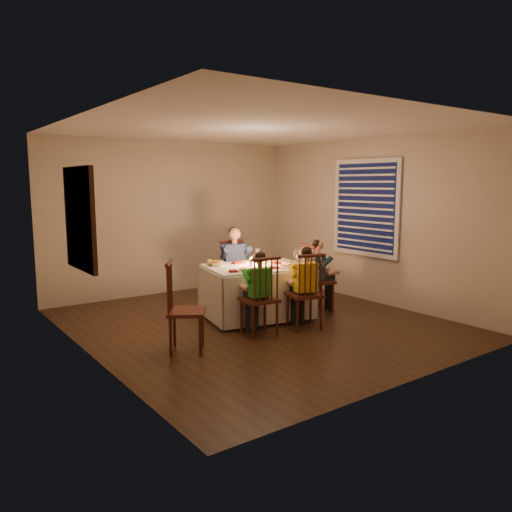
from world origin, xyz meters
TOP-DOWN VIEW (x-y plane):
  - ground at (0.00, 0.00)m, footprint 5.00×5.00m
  - wall_left at (-2.25, 0.00)m, footprint 0.02×5.00m
  - wall_right at (2.25, 0.00)m, footprint 0.02×5.00m
  - wall_back at (0.00, 2.50)m, footprint 4.50×0.02m
  - ceiling at (0.00, 0.00)m, footprint 5.00×5.00m
  - dining_table at (0.18, 0.25)m, footprint 1.60×1.30m
  - chair_adult at (0.31, 1.00)m, footprint 0.50×0.49m
  - chair_near_left at (-0.28, -0.42)m, footprint 0.47×0.45m
  - chair_near_right at (0.37, -0.55)m, footprint 0.51×0.50m
  - chair_end at (1.13, 0.01)m, footprint 0.47×0.48m
  - chair_extra at (-1.31, -0.45)m, footprint 0.57×0.58m
  - adult at (0.31, 1.00)m, footprint 0.53×0.51m
  - child_green at (-0.28, -0.42)m, footprint 0.39×0.37m
  - child_yellow at (0.37, -0.55)m, footprint 0.44×0.42m
  - child_teal at (1.13, 0.01)m, footprint 0.39×0.41m
  - setting_adult at (0.23, 0.53)m, footprint 0.31×0.31m
  - setting_green at (-0.19, -0.00)m, footprint 0.31×0.31m
  - setting_yellow at (0.43, -0.09)m, footprint 0.31×0.31m
  - setting_teal at (0.68, 0.18)m, footprint 0.31×0.31m
  - candle_left at (0.09, 0.27)m, footprint 0.06×0.06m
  - candle_right at (0.28, 0.23)m, footprint 0.06×0.06m
  - squash at (-0.35, 0.66)m, footprint 0.09×0.09m
  - orange_fruit at (0.46, 0.24)m, footprint 0.08×0.08m
  - serving_bowl at (-0.27, 0.59)m, footprint 0.30×0.30m
  - wall_mirror at (-2.22, 0.30)m, footprint 0.06×0.95m
  - window_blinds at (2.21, 0.10)m, footprint 0.07×1.34m

SIDE VIEW (x-z plane):
  - ground at x=0.00m, z-range 0.00..0.00m
  - chair_adult at x=0.31m, z-range -0.50..0.50m
  - chair_near_left at x=-0.28m, z-range -0.50..0.50m
  - chair_near_right at x=0.37m, z-range -0.50..0.50m
  - chair_end at x=1.13m, z-range -0.50..0.50m
  - chair_extra at x=-1.31m, z-range -0.52..0.52m
  - adult at x=0.31m, z-range -0.61..0.61m
  - child_green at x=-0.28m, z-range -0.53..0.53m
  - child_yellow at x=0.37m, z-range -0.54..0.54m
  - child_teal at x=1.13m, z-range -0.54..0.54m
  - dining_table at x=0.18m, z-range 0.17..0.88m
  - setting_adult at x=0.23m, z-range 0.74..0.76m
  - setting_green at x=-0.19m, z-range 0.74..0.76m
  - setting_yellow at x=0.43m, z-range 0.74..0.76m
  - setting_teal at x=0.68m, z-range 0.74..0.76m
  - serving_bowl at x=-0.27m, z-range 0.74..0.80m
  - orange_fruit at x=0.46m, z-range 0.74..0.82m
  - squash at x=-0.35m, z-range 0.74..0.83m
  - candle_left at x=0.09m, z-range 0.74..0.84m
  - candle_right at x=0.28m, z-range 0.74..0.84m
  - wall_left at x=-2.25m, z-range 0.00..2.60m
  - wall_right at x=2.25m, z-range 0.00..2.60m
  - wall_back at x=0.00m, z-range 0.00..2.60m
  - wall_mirror at x=-2.22m, z-range 0.92..2.08m
  - window_blinds at x=2.21m, z-range 0.73..2.27m
  - ceiling at x=0.00m, z-range 2.60..2.60m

